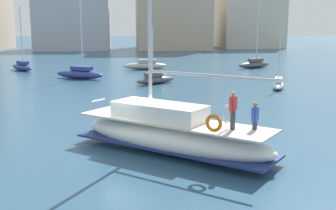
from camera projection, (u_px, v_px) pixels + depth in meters
name	position (u px, v px, depth m)	size (l,w,h in m)	color
ground_plane	(130.00, 147.00, 19.68)	(400.00, 400.00, 0.00)	#284C66
main_sailboat	(171.00, 133.00, 18.59)	(8.92, 7.97, 14.05)	white
moored_sloop_near	(80.00, 73.00, 44.37)	(5.68, 3.93, 10.02)	navy
moored_sloop_far	(254.00, 64.00, 55.52)	(5.28, 3.35, 8.45)	#4C4C51
moored_catamaran	(155.00, 79.00, 40.56)	(4.30, 3.28, 5.56)	#4C4C51
moored_cutter_left	(279.00, 84.00, 37.44)	(2.36, 3.92, 4.84)	silver
moored_cutter_right	(145.00, 65.00, 53.66)	(5.66, 1.44, 7.45)	#B7B2A8
moored_ketch_distant	(22.00, 66.00, 52.38)	(3.94, 4.60, 7.88)	navy
waterfront_buildings	(118.00, 4.00, 98.96)	(80.14, 19.79, 24.89)	#C6AD8E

